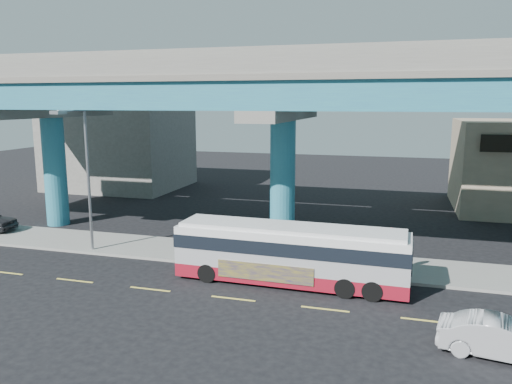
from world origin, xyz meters
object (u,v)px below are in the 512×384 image
(transit_bus, at_px, (291,252))
(sedan, at_px, (502,338))
(stop_sign, at_px, (391,241))
(street_lamp, at_px, (81,160))

(transit_bus, bearing_deg, sedan, -28.98)
(transit_bus, relative_size, stop_sign, 4.54)
(sedan, height_order, stop_sign, stop_sign)
(sedan, bearing_deg, transit_bus, 68.93)
(sedan, height_order, street_lamp, street_lamp)
(street_lamp, relative_size, stop_sign, 3.34)
(sedan, distance_m, stop_sign, 7.82)
(transit_bus, distance_m, stop_sign, 4.89)
(sedan, relative_size, stop_sign, 1.75)
(transit_bus, bearing_deg, street_lamp, 175.49)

